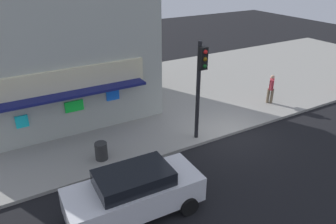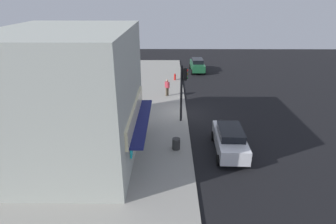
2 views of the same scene
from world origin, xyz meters
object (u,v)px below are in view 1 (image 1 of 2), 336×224
traffic_light (200,79)px  parked_car_white (134,192)px  pedestrian (271,88)px  trash_can (101,151)px

traffic_light → parked_car_white: size_ratio=1.01×
traffic_light → parked_car_white: (-4.54, -2.90, -2.19)m
pedestrian → parked_car_white: size_ratio=0.38×
pedestrian → parked_car_white: pedestrian is taller
trash_can → pedestrian: pedestrian is taller
traffic_light → trash_can: bearing=172.7°
traffic_light → trash_can: size_ratio=6.03×
traffic_light → trash_can: traffic_light is taller
trash_can → pedestrian: (10.43, 0.71, 0.56)m
pedestrian → parked_car_white: (-10.50, -4.19, -0.20)m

